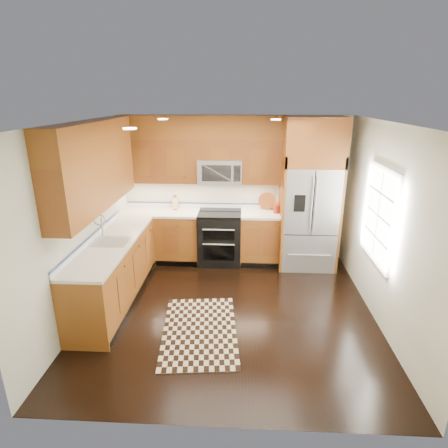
# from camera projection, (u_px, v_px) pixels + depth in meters

# --- Properties ---
(ground) EXTENTS (4.00, 4.00, 0.00)m
(ground) POSITION_uv_depth(u_px,v_px,m) (230.00, 310.00, 5.35)
(ground) COLOR black
(ground) RESTS_ON ground
(wall_back) EXTENTS (4.00, 0.02, 2.60)m
(wall_back) POSITION_uv_depth(u_px,v_px,m) (235.00, 189.00, 6.81)
(wall_back) COLOR silver
(wall_back) RESTS_ON ground
(wall_left) EXTENTS (0.02, 4.00, 2.60)m
(wall_left) POSITION_uv_depth(u_px,v_px,m) (82.00, 222.00, 5.03)
(wall_left) COLOR silver
(wall_left) RESTS_ON ground
(wall_right) EXTENTS (0.02, 4.00, 2.60)m
(wall_right) POSITION_uv_depth(u_px,v_px,m) (385.00, 227.00, 4.82)
(wall_right) COLOR silver
(wall_right) RESTS_ON ground
(window) EXTENTS (0.04, 1.10, 1.30)m
(window) POSITION_uv_depth(u_px,v_px,m) (379.00, 215.00, 4.98)
(window) COLOR white
(window) RESTS_ON ground
(base_cabinets) EXTENTS (2.85, 3.00, 0.90)m
(base_cabinets) POSITION_uv_depth(u_px,v_px,m) (157.00, 254.00, 6.11)
(base_cabinets) COLOR brown
(base_cabinets) RESTS_ON ground
(countertop) EXTENTS (2.86, 3.01, 0.04)m
(countertop) POSITION_uv_depth(u_px,v_px,m) (166.00, 225.00, 6.06)
(countertop) COLOR white
(countertop) RESTS_ON base_cabinets
(upper_cabinets) EXTENTS (2.85, 3.00, 1.15)m
(upper_cabinets) POSITION_uv_depth(u_px,v_px,m) (159.00, 156.00, 5.77)
(upper_cabinets) COLOR brown
(upper_cabinets) RESTS_ON ground
(range) EXTENTS (0.76, 0.67, 0.95)m
(range) POSITION_uv_depth(u_px,v_px,m) (220.00, 238.00, 6.78)
(range) COLOR black
(range) RESTS_ON ground
(microwave) EXTENTS (0.76, 0.40, 0.42)m
(microwave) POSITION_uv_depth(u_px,v_px,m) (220.00, 171.00, 6.52)
(microwave) COLOR #B2B2B7
(microwave) RESTS_ON ground
(refrigerator) EXTENTS (0.98, 0.75, 2.60)m
(refrigerator) POSITION_uv_depth(u_px,v_px,m) (310.00, 195.00, 6.39)
(refrigerator) COLOR #B2B2B7
(refrigerator) RESTS_ON ground
(sink_faucet) EXTENTS (0.54, 0.44, 0.37)m
(sink_faucet) POSITION_uv_depth(u_px,v_px,m) (109.00, 237.00, 5.33)
(sink_faucet) COLOR #B2B2B7
(sink_faucet) RESTS_ON countertop
(rug) EXTENTS (1.09, 1.66, 0.01)m
(rug) POSITION_uv_depth(u_px,v_px,m) (200.00, 330.00, 4.88)
(rug) COLOR black
(rug) RESTS_ON ground
(knife_block) EXTENTS (0.11, 0.14, 0.26)m
(knife_block) POSITION_uv_depth(u_px,v_px,m) (175.00, 203.00, 6.83)
(knife_block) COLOR tan
(knife_block) RESTS_ON countertop
(utensil_crock) EXTENTS (0.13, 0.13, 0.32)m
(utensil_crock) POSITION_uv_depth(u_px,v_px,m) (276.00, 207.00, 6.58)
(utensil_crock) COLOR maroon
(utensil_crock) RESTS_ON countertop
(cutting_board) EXTENTS (0.37, 0.37, 0.02)m
(cutting_board) POSITION_uv_depth(u_px,v_px,m) (267.00, 209.00, 6.84)
(cutting_board) COLOR brown
(cutting_board) RESTS_ON countertop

